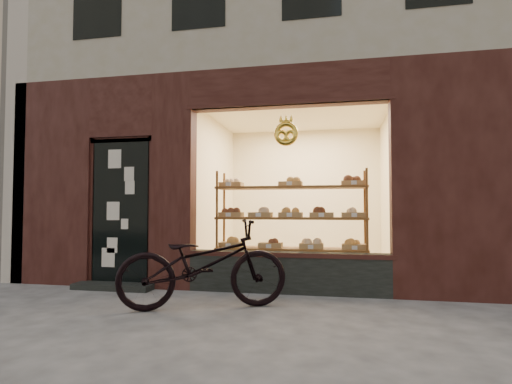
# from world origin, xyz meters

# --- Properties ---
(ground) EXTENTS (90.00, 90.00, 0.00)m
(ground) POSITION_xyz_m (0.00, 0.00, 0.00)
(ground) COLOR #434343
(bakery_building) EXTENTS (7.20, 7.28, 9.00)m
(bakery_building) POSITION_xyz_m (0.04, 5.29, 5.58)
(bakery_building) COLOR #401E1A
(bakery_building) RESTS_ON ground
(display_shelf) EXTENTS (2.20, 0.45, 1.70)m
(display_shelf) POSITION_xyz_m (0.45, 2.55, 0.85)
(display_shelf) COLOR brown
(display_shelf) RESTS_ON ground
(bicycle) EXTENTS (2.04, 1.35, 1.01)m
(bicycle) POSITION_xyz_m (-0.39, 1.09, 0.51)
(bicycle) COLOR black
(bicycle) RESTS_ON ground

